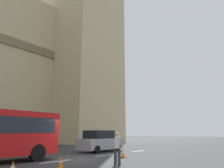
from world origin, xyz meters
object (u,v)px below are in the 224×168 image
(traffic_cone_middle, at_px, (61,163))
(pedestrian_near_cones, at_px, (117,147))
(sedan_lead, at_px, (100,141))
(traffic_cone_east, at_px, (123,153))

(traffic_cone_middle, bearing_deg, pedestrian_near_cones, -26.59)
(sedan_lead, bearing_deg, traffic_cone_east, -120.17)
(sedan_lead, relative_size, traffic_cone_middle, 7.59)
(sedan_lead, distance_m, traffic_cone_east, 4.90)
(traffic_cone_east, height_order, pedestrian_near_cones, pedestrian_near_cones)
(traffic_cone_east, distance_m, pedestrian_near_cones, 3.53)
(sedan_lead, height_order, traffic_cone_east, sedan_lead)
(sedan_lead, xyz_separation_m, traffic_cone_middle, (-8.09, -4.64, -0.63))
(traffic_cone_middle, distance_m, traffic_cone_east, 5.66)
(sedan_lead, height_order, pedestrian_near_cones, sedan_lead)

